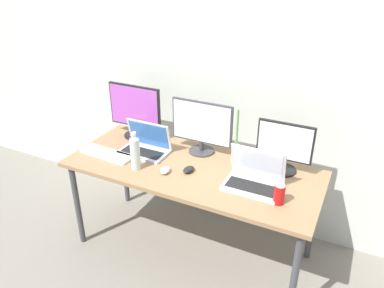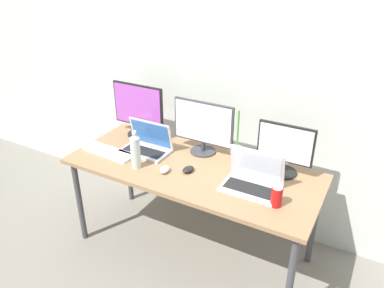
{
  "view_description": "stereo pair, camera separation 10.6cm",
  "coord_description": "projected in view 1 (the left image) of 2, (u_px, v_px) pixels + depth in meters",
  "views": [
    {
      "loc": [
        0.99,
        -2.01,
        2.07
      ],
      "look_at": [
        0.0,
        0.0,
        0.92
      ],
      "focal_mm": 35.0,
      "sensor_mm": 36.0,
      "label": 1
    },
    {
      "loc": [
        1.09,
        -1.96,
        2.07
      ],
      "look_at": [
        0.0,
        0.0,
        0.92
      ],
      "focal_mm": 35.0,
      "sensor_mm": 36.0,
      "label": 2
    }
  ],
  "objects": [
    {
      "name": "ground_plane",
      "position": [
        192.0,
        248.0,
        2.94
      ],
      "size": [
        16.0,
        16.0,
        0.0
      ],
      "primitive_type": "plane",
      "color": "gray"
    },
    {
      "name": "wall_back",
      "position": [
        227.0,
        67.0,
        2.82
      ],
      "size": [
        7.0,
        0.08,
        2.6
      ],
      "primitive_type": "cube",
      "color": "silver",
      "rests_on": "ground"
    },
    {
      "name": "work_desk",
      "position": [
        192.0,
        174.0,
        2.63
      ],
      "size": [
        1.77,
        0.74,
        0.74
      ],
      "color": "#424247",
      "rests_on": "ground"
    },
    {
      "name": "monitor_left",
      "position": [
        135.0,
        110.0,
        2.95
      ],
      "size": [
        0.46,
        0.2,
        0.43
      ],
      "color": "black",
      "rests_on": "work_desk"
    },
    {
      "name": "monitor_center",
      "position": [
        202.0,
        126.0,
        2.71
      ],
      "size": [
        0.47,
        0.19,
        0.4
      ],
      "color": "#38383D",
      "rests_on": "work_desk"
    },
    {
      "name": "monitor_right",
      "position": [
        284.0,
        147.0,
        2.48
      ],
      "size": [
        0.37,
        0.2,
        0.35
      ],
      "color": "black",
      "rests_on": "work_desk"
    },
    {
      "name": "laptop_silver",
      "position": [
        146.0,
        145.0,
        2.78
      ],
      "size": [
        0.35,
        0.22,
        0.23
      ],
      "color": "silver",
      "rests_on": "work_desk"
    },
    {
      "name": "laptop_secondary",
      "position": [
        254.0,
        178.0,
        2.37
      ],
      "size": [
        0.36,
        0.24,
        0.25
      ],
      "color": "silver",
      "rests_on": "work_desk"
    },
    {
      "name": "keyboard_main",
      "position": [
        107.0,
        154.0,
        2.75
      ],
      "size": [
        0.42,
        0.16,
        0.02
      ],
      "primitive_type": "cube",
      "rotation": [
        0.0,
        0.0,
        -0.06
      ],
      "color": "white",
      "rests_on": "work_desk"
    },
    {
      "name": "mouse_by_keyboard",
      "position": [
        189.0,
        170.0,
        2.54
      ],
      "size": [
        0.08,
        0.1,
        0.04
      ],
      "primitive_type": "ellipsoid",
      "rotation": [
        0.0,
        0.0,
        -0.14
      ],
      "color": "black",
      "rests_on": "work_desk"
    },
    {
      "name": "mouse_by_laptop",
      "position": [
        165.0,
        170.0,
        2.53
      ],
      "size": [
        0.08,
        0.1,
        0.04
      ],
      "primitive_type": "ellipsoid",
      "rotation": [
        0.0,
        0.0,
        0.19
      ],
      "color": "silver",
      "rests_on": "work_desk"
    },
    {
      "name": "water_bottle",
      "position": [
        135.0,
        152.0,
        2.53
      ],
      "size": [
        0.07,
        0.07,
        0.27
      ],
      "color": "silver",
      "rests_on": "work_desk"
    },
    {
      "name": "soda_can_near_keyboard",
      "position": [
        279.0,
        194.0,
        2.2
      ],
      "size": [
        0.07,
        0.07,
        0.13
      ],
      "color": "red",
      "rests_on": "work_desk"
    },
    {
      "name": "bamboo_vase",
      "position": [
        236.0,
        152.0,
        2.62
      ],
      "size": [
        0.07,
        0.07,
        0.4
      ],
      "color": "#B2D1B7",
      "rests_on": "work_desk"
    }
  ]
}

